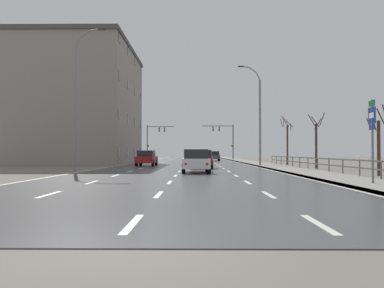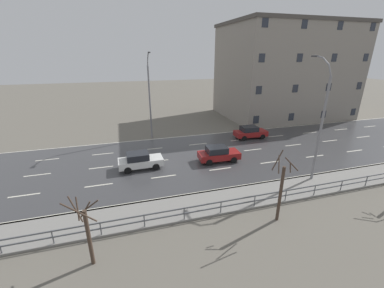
{
  "view_description": "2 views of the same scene",
  "coord_description": "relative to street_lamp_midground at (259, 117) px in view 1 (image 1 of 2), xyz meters",
  "views": [
    {
      "loc": [
        1.2,
        -5.83,
        1.36
      ],
      "look_at": [
        0.44,
        66.63,
        2.85
      ],
      "focal_mm": 38.82,
      "sensor_mm": 36.0,
      "label": 1
    },
    {
      "loc": [
        22.58,
        20.6,
        10.18
      ],
      "look_at": [
        0.0,
        27.25,
        1.47
      ],
      "focal_mm": 22.79,
      "sensor_mm": 36.0,
      "label": 2
    }
  ],
  "objects": [
    {
      "name": "bare_tree_near",
      "position": [
        4.4,
        -17.33,
        -3.01
      ],
      "size": [
        1.4,
        1.43,
        4.21
      ],
      "color": "#423328",
      "rests_on": "ground"
    },
    {
      "name": "car_near_left",
      "position": [
        -6.29,
        -13.93,
        -4.17
      ],
      "size": [
        1.91,
        4.14,
        1.57
      ],
      "rotation": [
        0.0,
        0.0,
        0.02
      ],
      "color": "silver",
      "rests_on": "ground"
    },
    {
      "name": "car_far_right",
      "position": [
        -3.37,
        26.43,
        -4.17
      ],
      "size": [
        1.9,
        4.13,
        1.57
      ],
      "rotation": [
        0.0,
        0.0,
        0.02
      ],
      "color": "#474C51",
      "rests_on": "ground"
    },
    {
      "name": "sidewalk_right",
      "position": [
        0.97,
        24.25,
        -4.91
      ],
      "size": [
        3.0,
        120.0,
        0.12
      ],
      "color": "gray",
      "rests_on": "ground"
    },
    {
      "name": "traffic_signal_left",
      "position": [
        -14.17,
        35.01,
        -0.59
      ],
      "size": [
        5.04,
        0.36,
        6.41
      ],
      "color": "#38383A",
      "rests_on": "ground"
    },
    {
      "name": "guardrail",
      "position": [
        2.39,
        -11.92,
        -4.27
      ],
      "size": [
        0.07,
        35.66,
        1.0
      ],
      "color": "#515459",
      "rests_on": "ground"
    },
    {
      "name": "traffic_signal_right",
      "position": [
        -0.93,
        34.02,
        -0.52
      ],
      "size": [
        5.69,
        0.36,
        6.47
      ],
      "color": "#38383A",
      "rests_on": "ground"
    },
    {
      "name": "street_lamp_midground",
      "position": [
        0.0,
        0.0,
        0.0
      ],
      "size": [
        2.31,
        0.24,
        10.13
      ],
      "color": "slate",
      "rests_on": "ground"
    },
    {
      "name": "car_far_left",
      "position": [
        -5.93,
        24.46,
        -4.17
      ],
      "size": [
        1.97,
        4.17,
        1.57
      ],
      "rotation": [
        0.0,
        0.0,
        0.04
      ],
      "color": "#474C51",
      "rests_on": "ground"
    },
    {
      "name": "street_lamp_left_bank",
      "position": [
        -14.91,
        -11.68,
        0.16
      ],
      "size": [
        2.34,
        0.24,
        10.46
      ],
      "color": "slate",
      "rests_on": "ground"
    },
    {
      "name": "bare_tree_mid",
      "position": [
        4.0,
        -6.08,
        -2.76
      ],
      "size": [
        1.27,
        1.3,
        4.74
      ],
      "color": "#423328",
      "rests_on": "ground"
    },
    {
      "name": "bare_tree_far",
      "position": [
        4.09,
        5.7,
        -2.36
      ],
      "size": [
        1.27,
        1.53,
        5.52
      ],
      "color": "#423328",
      "rests_on": "ground"
    },
    {
      "name": "road_asphalt_strip",
      "position": [
        -7.46,
        24.25,
        -4.96
      ],
      "size": [
        14.0,
        120.0,
        0.03
      ],
      "color": "#3D3D3F",
      "rests_on": "ground"
    },
    {
      "name": "car_near_right",
      "position": [
        -11.31,
        0.41,
        -4.17
      ],
      "size": [
        1.94,
        4.15,
        1.57
      ],
      "rotation": [
        0.0,
        0.0,
        -0.03
      ],
      "color": "maroon",
      "rests_on": "ground"
    },
    {
      "name": "ground_plane",
      "position": [
        -7.46,
        12.25,
        -5.03
      ],
      "size": [
        160.0,
        160.0,
        0.12
      ],
      "color": "#666056"
    },
    {
      "name": "highway_sign",
      "position": [
        0.93,
        -24.6,
        -2.71
      ],
      "size": [
        0.09,
        0.68,
        3.53
      ],
      "color": "slate",
      "rests_on": "ground"
    },
    {
      "name": "car_mid_centre",
      "position": [
        -5.74,
        -6.25,
        -4.17
      ],
      "size": [
        1.99,
        4.18,
        1.57
      ],
      "rotation": [
        0.0,
        0.0,
        -0.05
      ],
      "color": "maroon",
      "rests_on": "ground"
    },
    {
      "name": "brick_building",
      "position": [
        -21.57,
        11.98,
        2.52
      ],
      "size": [
        14.1,
        20.46,
        14.96
      ],
      "color": "gray",
      "rests_on": "ground"
    }
  ]
}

